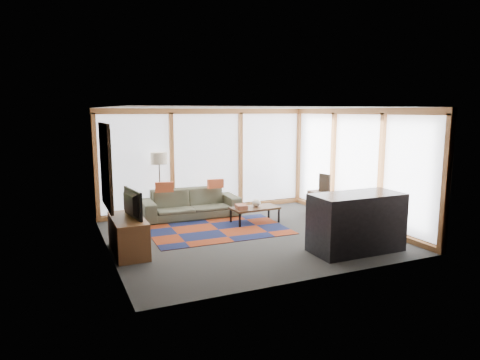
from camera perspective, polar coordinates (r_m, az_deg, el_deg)
name	(u,v)px	position (r m, az deg, el deg)	size (l,w,h in m)	color
ground	(248,235)	(8.88, 1.06, -7.40)	(5.50, 5.50, 0.00)	#2A2A27
room_envelope	(258,157)	(9.29, 2.39, 3.03)	(5.52, 5.02, 2.62)	#3D322D
rug	(218,230)	(9.28, -2.89, -6.65)	(2.91, 1.87, 0.01)	maroon
sofa	(190,204)	(10.35, -6.63, -3.14)	(2.32, 0.91, 0.68)	#3F4031
pillow_left	(164,187)	(10.05, -10.06, -0.94)	(0.42, 0.13, 0.23)	#B04B29
pillow_right	(216,184)	(10.43, -3.29, -0.49)	(0.40, 0.12, 0.22)	#B04B29
floor_lamp	(160,185)	(10.34, -10.65, -0.70)	(0.40, 0.40, 1.58)	black
coffee_table	(255,215)	(9.84, 1.99, -4.67)	(1.08, 0.54, 0.36)	#322311
book_stack	(241,207)	(9.62, 0.17, -3.59)	(0.23, 0.29, 0.10)	brown
vase	(256,203)	(9.84, 2.19, -3.06)	(0.21, 0.21, 0.18)	beige
bookshelf	(341,210)	(10.14, 13.36, -3.91)	(0.41, 2.27, 0.57)	#322311
bowl_a	(357,200)	(9.66, 15.29, -2.60)	(0.21, 0.21, 0.10)	black
bowl_b	(348,197)	(9.96, 14.20, -2.28)	(0.16, 0.16, 0.08)	black
shelf_picture	(325,183)	(10.68, 11.20, -0.40)	(0.04, 0.34, 0.45)	black
tv_console	(128,235)	(8.01, -14.69, -7.13)	(0.54, 1.30, 0.65)	brown
television	(128,204)	(7.86, -14.72, -3.08)	(0.89, 0.12, 0.51)	black
bar_counter	(356,222)	(8.09, 15.25, -5.49)	(1.68, 0.78, 1.06)	black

